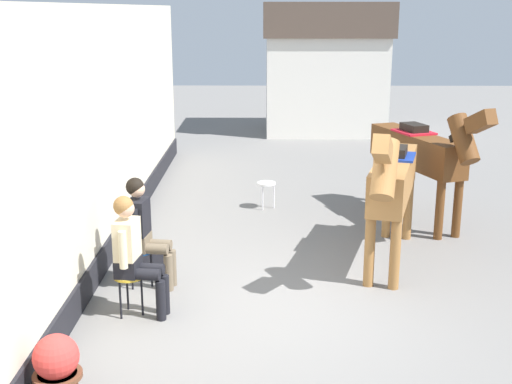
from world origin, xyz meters
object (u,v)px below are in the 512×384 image
Objects in this scene: saddled_horse_near at (392,181)px; seated_visitor_near at (133,250)px; seated_visitor_far at (144,227)px; flower_planter_near at (57,368)px; saddled_horse_far at (421,152)px; satchel_bag at (152,258)px; spare_stool_white at (266,186)px.

seated_visitor_near is at bearing -152.66° from saddled_horse_near.
saddled_horse_near is (3.16, 0.81, 0.38)m from seated_visitor_far.
saddled_horse_near is at bearing 43.90° from flower_planter_near.
saddled_horse_far reaches higher than satchel_bag.
seated_visitor_far is 3.73m from spare_stool_white.
seated_visitor_far reaches higher than satchel_bag.
satchel_bag is (-3.20, -0.10, -1.06)m from saddled_horse_near.
flower_planter_near is at bearing -129.44° from saddled_horse_far.
satchel_bag is (-0.06, 1.52, -0.68)m from seated_visitor_near.
seated_visitor_near is 1.00× the size of seated_visitor_far.
seated_visitor_far is at bearing 64.39° from satchel_bag.
saddled_horse_near is 4.92m from flower_planter_near.
satchel_bag is at bearing 84.80° from flower_planter_near.
seated_visitor_far is at bearing -165.53° from saddled_horse_near.
seated_visitor_near is 1.66m from satchel_bag.
seated_visitor_near is 0.48× the size of saddled_horse_far.
seated_visitor_near is 4.47m from spare_stool_white.
seated_visitor_near is at bearing 63.55° from satchel_bag.
seated_visitor_far is 2.61m from flower_planter_near.
seated_visitor_near reaches higher than spare_stool_white.
spare_stool_white is (1.52, 3.38, -0.38)m from seated_visitor_far.
saddled_horse_far is 6.79m from flower_planter_near.
saddled_horse_far is (3.95, 2.66, 0.38)m from seated_visitor_far.
seated_visitor_near is at bearing -138.55° from saddled_horse_far.
saddled_horse_near is at bearing 27.34° from seated_visitor_near.
seated_visitor_far is at bearing -146.03° from saddled_horse_far.
seated_visitor_near is 4.96× the size of satchel_bag.
satchel_bag is at bearing 92.36° from seated_visitor_near.
saddled_horse_near is 10.40× the size of satchel_bag.
seated_visitor_near is 2.17× the size of flower_planter_near.
saddled_horse_near is at bearing 14.47° from seated_visitor_far.
saddled_horse_far is at bearing -16.63° from spare_stool_white.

